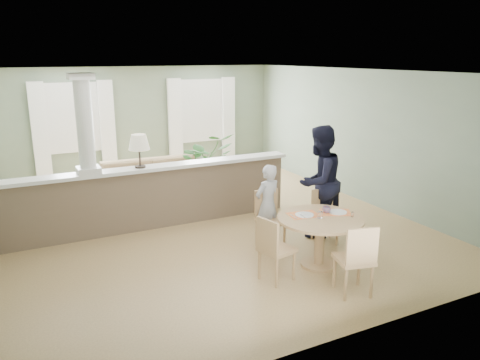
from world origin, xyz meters
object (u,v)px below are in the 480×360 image
houseplant (205,162)px  child_person (267,205)px  chair_far_man (324,213)px  chair_near (357,257)px  man_person (319,182)px  chair_far_boy (269,216)px  sofa (155,179)px  dining_table (320,227)px  chair_side (273,247)px

houseplant → child_person: (-0.28, -3.25, -0.00)m
chair_far_man → chair_near: (-0.74, -1.67, 0.06)m
chair_near → man_person: size_ratio=0.51×
houseplant → child_person: houseplant is taller
chair_far_boy → child_person: child_person is taller
houseplant → child_person: bearing=-94.9°
sofa → child_person: (0.88, -3.29, 0.26)m
sofa → chair_far_man: bearing=-61.4°
chair_far_boy → man_person: (0.97, 0.04, 0.44)m
chair_far_man → dining_table: bearing=-113.9°
chair_far_man → chair_side: (-1.47, -0.86, 0.03)m
chair_far_man → child_person: 0.96m
houseplant → man_person: (0.67, -3.29, 0.27)m
sofa → child_person: 3.41m
houseplant → chair_near: houseplant is taller
man_person → chair_near: bearing=48.4°
sofa → chair_side: (0.30, -4.45, 0.10)m
dining_table → chair_near: 0.94m
houseplant → man_person: size_ratio=0.71×
sofa → chair_side: 4.47m
chair_far_man → chair_near: 1.83m
man_person → sofa: bearing=-80.3°
dining_table → child_person: child_person is taller
man_person → child_person: bearing=-21.9°
dining_table → chair_far_boy: (-0.29, 0.96, -0.09)m
sofa → houseplant: (1.16, -0.04, 0.27)m
sofa → dining_table: 4.49m
dining_table → chair_far_man: chair_far_man is taller
chair_side → man_person: size_ratio=0.48×
houseplant → chair_near: size_ratio=1.38×
child_person → chair_far_man: bearing=149.2°
sofa → chair_far_boy: chair_far_boy is taller
dining_table → man_person: man_person is taller
chair_far_man → chair_side: bearing=-133.5°
sofa → houseplant: bearing=0.4°
chair_far_man → sofa: bearing=132.3°
houseplant → child_person: size_ratio=1.01×
chair_far_boy → sofa: bearing=110.1°
chair_side → child_person: size_ratio=0.69×
houseplant → child_person: 3.26m
dining_table → chair_far_man: bearing=50.1°
chair_far_man → man_person: (0.07, 0.26, 0.47)m
chair_far_boy → chair_side: (-0.56, -1.08, -0.00)m
child_person → dining_table: bearing=92.4°
chair_far_boy → man_person: size_ratio=0.48×
chair_near → chair_side: bearing=-33.7°
chair_far_boy → chair_far_man: (0.91, -0.22, -0.03)m
houseplant → chair_far_boy: bearing=-95.2°
child_person → chair_near: bearing=82.5°
sofa → man_person: (1.83, -3.33, 0.54)m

